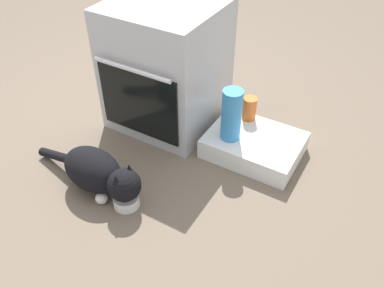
{
  "coord_description": "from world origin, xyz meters",
  "views": [
    {
      "loc": [
        1.14,
        -1.28,
        1.52
      ],
      "look_at": [
        0.38,
        0.02,
        0.25
      ],
      "focal_mm": 37.38,
      "sensor_mm": 36.0,
      "label": 1
    }
  ],
  "objects_px": {
    "pantry_cabinet": "(254,145)",
    "cat": "(99,173)",
    "food_bowl": "(126,200)",
    "sauce_jar": "(250,109)",
    "oven": "(167,66)",
    "water_bottle": "(231,115)"
  },
  "relations": [
    {
      "from": "food_bowl",
      "to": "sauce_jar",
      "type": "bearing_deg",
      "value": 71.16
    },
    {
      "from": "food_bowl",
      "to": "cat",
      "type": "relative_size",
      "value": 0.18
    },
    {
      "from": "pantry_cabinet",
      "to": "sauce_jar",
      "type": "xyz_separation_m",
      "value": [
        -0.1,
        0.14,
        0.13
      ]
    },
    {
      "from": "oven",
      "to": "water_bottle",
      "type": "distance_m",
      "value": 0.51
    },
    {
      "from": "cat",
      "to": "sauce_jar",
      "type": "xyz_separation_m",
      "value": [
        0.45,
        0.81,
        0.06
      ]
    },
    {
      "from": "pantry_cabinet",
      "to": "sauce_jar",
      "type": "relative_size",
      "value": 3.68
    },
    {
      "from": "pantry_cabinet",
      "to": "food_bowl",
      "type": "bearing_deg",
      "value": -119.46
    },
    {
      "from": "cat",
      "to": "sauce_jar",
      "type": "relative_size",
      "value": 5.22
    },
    {
      "from": "oven",
      "to": "water_bottle",
      "type": "relative_size",
      "value": 2.47
    },
    {
      "from": "oven",
      "to": "pantry_cabinet",
      "type": "xyz_separation_m",
      "value": [
        0.61,
        -0.05,
        -0.31
      ]
    },
    {
      "from": "food_bowl",
      "to": "water_bottle",
      "type": "relative_size",
      "value": 0.44
    },
    {
      "from": "pantry_cabinet",
      "to": "cat",
      "type": "height_order",
      "value": "cat"
    },
    {
      "from": "food_bowl",
      "to": "sauce_jar",
      "type": "relative_size",
      "value": 0.93
    },
    {
      "from": "water_bottle",
      "to": "sauce_jar",
      "type": "xyz_separation_m",
      "value": [
        0.02,
        0.21,
        -0.08
      ]
    },
    {
      "from": "oven",
      "to": "food_bowl",
      "type": "distance_m",
      "value": 0.83
    },
    {
      "from": "cat",
      "to": "food_bowl",
      "type": "bearing_deg",
      "value": 0.0
    },
    {
      "from": "cat",
      "to": "pantry_cabinet",
      "type": "bearing_deg",
      "value": 54.85
    },
    {
      "from": "food_bowl",
      "to": "cat",
      "type": "xyz_separation_m",
      "value": [
        -0.17,
        0.01,
        0.09
      ]
    },
    {
      "from": "cat",
      "to": "water_bottle",
      "type": "xyz_separation_m",
      "value": [
        0.44,
        0.6,
        0.14
      ]
    },
    {
      "from": "food_bowl",
      "to": "cat",
      "type": "height_order",
      "value": "cat"
    },
    {
      "from": "oven",
      "to": "food_bowl",
      "type": "height_order",
      "value": "oven"
    },
    {
      "from": "food_bowl",
      "to": "water_bottle",
      "type": "height_order",
      "value": "water_bottle"
    }
  ]
}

